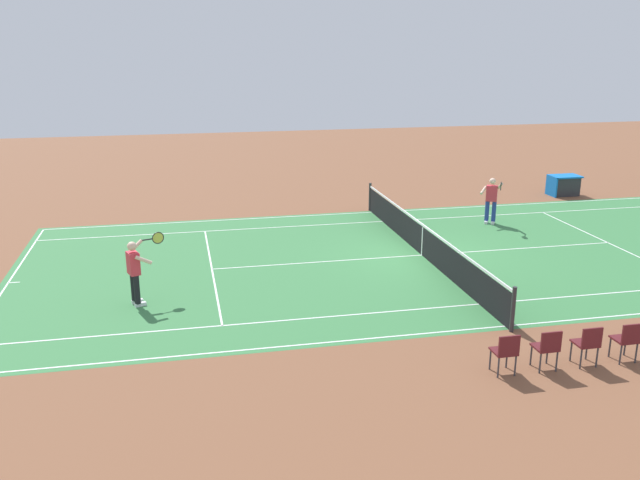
# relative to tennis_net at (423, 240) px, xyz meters

# --- Properties ---
(ground_plane) EXTENTS (60.00, 60.00, 0.00)m
(ground_plane) POSITION_rel_tennis_net_xyz_m (0.00, 0.00, -0.49)
(ground_plane) COLOR brown
(court_slab) EXTENTS (24.20, 11.40, 0.00)m
(court_slab) POSITION_rel_tennis_net_xyz_m (0.00, 0.00, -0.49)
(court_slab) COLOR #387A42
(court_slab) RESTS_ON ground_plane
(court_line_markings) EXTENTS (23.85, 11.05, 0.01)m
(court_line_markings) POSITION_rel_tennis_net_xyz_m (0.00, 0.00, -0.49)
(court_line_markings) COLOR white
(court_line_markings) RESTS_ON ground_plane
(tennis_net) EXTENTS (0.10, 11.70, 1.08)m
(tennis_net) POSITION_rel_tennis_net_xyz_m (0.00, 0.00, 0.00)
(tennis_net) COLOR #2D2D33
(tennis_net) RESTS_ON ground_plane
(tennis_player_near) EXTENTS (0.94, 0.91, 1.70)m
(tennis_player_near) POSITION_rel_tennis_net_xyz_m (8.37, 2.35, 0.44)
(tennis_player_near) COLOR black
(tennis_player_near) RESTS_ON ground_plane
(tennis_player_far) EXTENTS (0.75, 1.19, 1.70)m
(tennis_player_far) POSITION_rel_tennis_net_xyz_m (-3.70, -3.05, 0.44)
(tennis_player_far) COLOR navy
(tennis_player_far) RESTS_ON ground_plane
(tennis_ball) EXTENTS (0.07, 0.07, 0.07)m
(tennis_ball) POSITION_rel_tennis_net_xyz_m (-0.82, 3.01, -0.46)
(tennis_ball) COLOR #CCE01E
(tennis_ball) RESTS_ON ground_plane
(spectator_chair_2) EXTENTS (0.44, 0.44, 0.88)m
(spectator_chair_2) POSITION_rel_tennis_net_xyz_m (-1.57, 7.67, 0.03)
(spectator_chair_2) COLOR #38383D
(spectator_chair_2) RESTS_ON ground_plane
(spectator_chair_3) EXTENTS (0.44, 0.44, 0.88)m
(spectator_chair_3) POSITION_rel_tennis_net_xyz_m (-0.67, 7.67, 0.03)
(spectator_chair_3) COLOR #38383D
(spectator_chair_3) RESTS_ON ground_plane
(spectator_chair_4) EXTENTS (0.44, 0.44, 0.88)m
(spectator_chair_4) POSITION_rel_tennis_net_xyz_m (0.22, 7.67, 0.03)
(spectator_chair_4) COLOR #38383D
(spectator_chair_4) RESTS_ON ground_plane
(spectator_chair_5) EXTENTS (0.44, 0.44, 0.88)m
(spectator_chair_5) POSITION_rel_tennis_net_xyz_m (1.12, 7.67, 0.03)
(spectator_chair_5) COLOR #38383D
(spectator_chair_5) RESTS_ON ground_plane
(equipment_cart_tarped) EXTENTS (1.25, 0.84, 0.85)m
(equipment_cart_tarped) POSITION_rel_tennis_net_xyz_m (-8.78, -6.67, -0.05)
(equipment_cart_tarped) COLOR #2D2D33
(equipment_cart_tarped) RESTS_ON ground_plane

